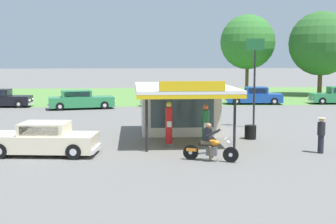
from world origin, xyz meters
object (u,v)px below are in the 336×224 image
at_px(gas_pump_nearside, 169,125).
at_px(featured_classic_sedan, 43,140).
at_px(roadside_pole_sign, 255,68).
at_px(spare_tire_stack, 250,132).
at_px(parked_car_back_row_far_left, 169,98).
at_px(bystander_leaning_by_kiosk, 321,134).
at_px(motorcycle_with_rider, 210,145).
at_px(parked_car_back_row_right, 254,96).
at_px(parked_car_back_row_left, 80,100).
at_px(parked_car_back_row_centre_right, 1,99).
at_px(gas_pump_offside, 206,127).

relative_size(gas_pump_nearside, featured_classic_sedan, 0.42).
xyz_separation_m(gas_pump_nearside, roadside_pole_sign, (5.54, 5.24, 2.63)).
distance_m(featured_classic_sedan, spare_tire_stack, 10.53).
height_order(parked_car_back_row_far_left, bystander_leaning_by_kiosk, bystander_leaning_by_kiosk).
relative_size(motorcycle_with_rider, parked_car_back_row_far_left, 0.42).
height_order(featured_classic_sedan, parked_car_back_row_right, parked_car_back_row_right).
bearing_deg(featured_classic_sedan, spare_tire_stack, 17.70).
bearing_deg(parked_car_back_row_right, motorcycle_with_rider, -109.06).
distance_m(parked_car_back_row_left, spare_tire_stack, 18.25).
distance_m(parked_car_back_row_right, parked_car_back_row_left, 15.53).
distance_m(featured_classic_sedan, roadside_pole_sign, 13.52).
relative_size(parked_car_back_row_right, parked_car_back_row_left, 0.93).
bearing_deg(parked_car_back_row_left, gas_pump_nearside, -69.89).
xyz_separation_m(featured_classic_sedan, parked_car_back_row_right, (14.91, 20.97, 0.03)).
height_order(motorcycle_with_rider, roadside_pole_sign, roadside_pole_sign).
bearing_deg(gas_pump_nearside, parked_car_back_row_centre_right, 125.12).
distance_m(parked_car_back_row_far_left, bystander_leaning_by_kiosk, 21.13).
height_order(gas_pump_offside, parked_car_back_row_centre_right, gas_pump_offside).
relative_size(parked_car_back_row_far_left, bystander_leaning_by_kiosk, 3.26).
bearing_deg(gas_pump_offside, parked_car_back_row_far_left, 91.05).
distance_m(parked_car_back_row_right, spare_tire_stack, 18.43).
height_order(parked_car_back_row_far_left, parked_car_back_row_left, parked_car_back_row_far_left).
bearing_deg(parked_car_back_row_centre_right, parked_car_back_row_right, 2.15).
bearing_deg(featured_classic_sedan, gas_pump_nearside, 17.19).
height_order(gas_pump_nearside, spare_tire_stack, gas_pump_nearside).
bearing_deg(parked_car_back_row_centre_right, parked_car_back_row_far_left, -0.87).
bearing_deg(parked_car_back_row_far_left, roadside_pole_sign, -72.45).
bearing_deg(parked_car_back_row_left, gas_pump_offside, -64.59).
distance_m(gas_pump_offside, parked_car_back_row_left, 18.21).
bearing_deg(spare_tire_stack, roadside_pole_sign, 72.96).
relative_size(motorcycle_with_rider, parked_car_back_row_centre_right, 0.43).
bearing_deg(motorcycle_with_rider, gas_pump_offside, 83.78).
distance_m(gas_pump_nearside, spare_tire_stack, 4.66).
height_order(parked_car_back_row_right, parked_car_back_row_left, parked_car_back_row_right).
bearing_deg(parked_car_back_row_right, bystander_leaning_by_kiosk, -97.04).
relative_size(parked_car_back_row_left, roadside_pole_sign, 1.06).
xyz_separation_m(gas_pump_nearside, motorcycle_with_rider, (1.40, -3.52, -0.32)).
bearing_deg(bystander_leaning_by_kiosk, motorcycle_with_rider, -167.12).
bearing_deg(parked_car_back_row_centre_right, bystander_leaning_by_kiosk, -46.69).
bearing_deg(gas_pump_nearside, parked_car_back_row_right, 64.27).
relative_size(gas_pump_nearside, bystander_leaning_by_kiosk, 1.32).
relative_size(gas_pump_offside, motorcycle_with_rider, 0.90).
relative_size(gas_pump_nearside, parked_car_back_row_left, 0.37).
bearing_deg(parked_car_back_row_right, gas_pump_offside, -111.25).
relative_size(parked_car_back_row_right, bystander_leaning_by_kiosk, 3.27).
xyz_separation_m(bystander_leaning_by_kiosk, spare_tire_stack, (-2.22, 3.79, -0.50)).
relative_size(bystander_leaning_by_kiosk, spare_tire_stack, 2.24).
bearing_deg(bystander_leaning_by_kiosk, featured_classic_sedan, 177.27).
relative_size(parked_car_back_row_right, roadside_pole_sign, 0.99).
xyz_separation_m(gas_pump_offside, bystander_leaning_by_kiosk, (4.81, -2.33, -0.04)).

